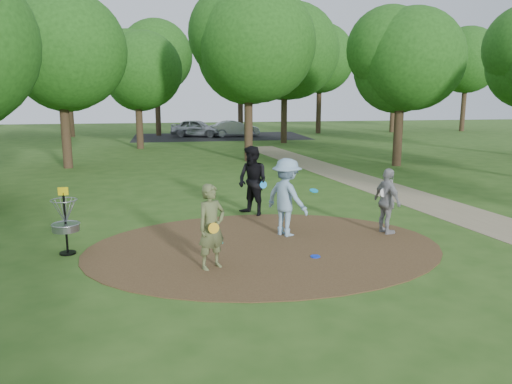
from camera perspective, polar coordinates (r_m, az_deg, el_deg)
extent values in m
plane|color=#2D5119|center=(11.87, 1.00, -6.34)|extent=(100.00, 100.00, 0.00)
cylinder|color=#47301C|center=(11.86, 1.00, -6.30)|extent=(8.40, 8.40, 0.02)
cube|color=#8C7A5B|center=(16.10, 22.93, -2.48)|extent=(7.55, 39.89, 0.01)
cube|color=black|center=(41.47, -4.13, 6.34)|extent=(14.00, 8.00, 0.01)
imported|color=#586238|center=(10.28, -5.10, -4.00)|extent=(0.78, 0.71, 1.79)
cylinder|color=gold|center=(10.00, -4.86, -4.14)|extent=(0.22, 0.07, 0.22)
imported|color=#83A7C3|center=(12.61, 3.53, -0.63)|extent=(1.33, 1.48, 1.99)
cylinder|color=#0B8FC3|center=(12.69, 6.63, 0.16)|extent=(0.27, 0.27, 0.08)
imported|color=black|center=(14.71, -0.39, 1.27)|extent=(1.23, 1.27, 2.06)
cylinder|color=#0C81D7|center=(14.74, 0.83, 0.84)|extent=(0.23, 0.10, 0.22)
imported|color=gray|center=(13.21, 14.77, -1.05)|extent=(0.62, 1.07, 1.71)
cylinder|color=silver|center=(13.06, 14.36, -0.09)|extent=(0.23, 0.12, 0.22)
cylinder|color=#16B6AA|center=(12.16, -4.29, -5.79)|extent=(0.22, 0.22, 0.02)
cylinder|color=#0D2EE7|center=(11.22, 6.80, -7.32)|extent=(0.22, 0.22, 0.02)
imported|color=#A7A8AE|center=(41.38, -6.79, 7.26)|extent=(4.50, 3.01, 1.42)
imported|color=#989A9F|center=(41.32, -2.45, 7.25)|extent=(4.06, 1.67, 1.31)
cylinder|color=black|center=(12.01, -20.92, -3.55)|extent=(0.05, 0.05, 1.35)
cylinder|color=black|center=(12.18, -20.70, -6.53)|extent=(0.36, 0.36, 0.04)
cylinder|color=gray|center=(12.02, -20.90, -3.80)|extent=(0.60, 0.60, 0.16)
torus|color=gray|center=(12.00, -20.93, -3.43)|extent=(0.63, 0.63, 0.03)
torus|color=gray|center=(11.88, -21.12, -0.87)|extent=(0.58, 0.58, 0.02)
cube|color=yellow|center=(11.84, -21.19, 0.08)|extent=(0.22, 0.02, 0.18)
cylinder|color=#332316|center=(25.62, -20.93, 6.79)|extent=(0.44, 0.44, 3.80)
sphere|color=#1C4713|center=(25.62, -21.48, 14.33)|extent=(5.37, 5.37, 5.37)
cylinder|color=#332316|center=(26.47, -0.87, 8.07)|extent=(0.44, 0.44, 4.18)
sphere|color=#1C4713|center=(26.52, -0.89, 16.14)|extent=(5.97, 5.97, 5.97)
cylinder|color=#332316|center=(25.71, 15.95, 6.90)|extent=(0.44, 0.44, 3.61)
sphere|color=#1C4713|center=(25.68, 16.34, 13.90)|extent=(4.85, 4.85, 4.85)
cylinder|color=#332316|center=(33.21, -13.19, 7.78)|extent=(0.44, 0.44, 3.42)
sphere|color=#1C4713|center=(33.17, -13.43, 13.04)|extent=(4.86, 4.86, 4.86)
cylinder|color=#332316|center=(36.06, 3.22, 9.08)|extent=(0.44, 0.44, 4.37)
sphere|color=#1C4713|center=(36.13, 3.30, 15.45)|extent=(6.64, 6.64, 6.64)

